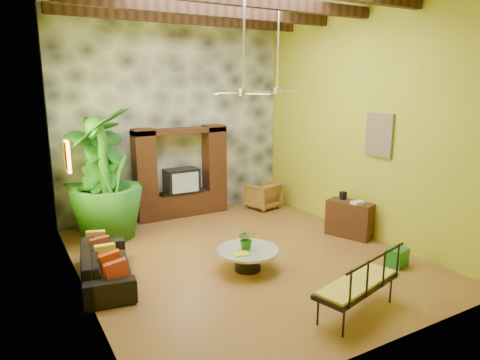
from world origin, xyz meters
TOP-DOWN VIEW (x-y plane):
  - ground at (0.00, 0.00)m, footprint 7.00×7.00m
  - back_wall at (0.00, 3.50)m, footprint 6.00×0.02m
  - left_wall at (-3.00, 0.00)m, footprint 0.02×7.00m
  - right_wall at (3.00, 0.00)m, footprint 0.02×7.00m
  - stone_accent_wall at (0.00, 3.44)m, footprint 5.98×0.10m
  - ceiling_beams at (0.00, 0.00)m, footprint 5.95×5.36m
  - entertainment_center at (0.00, 3.14)m, footprint 2.40×0.55m
  - ceiling_fan_front at (-0.20, -0.40)m, footprint 1.28×1.28m
  - ceiling_fan_back at (1.60, 1.20)m, footprint 1.28×1.28m
  - wall_art_mask at (-2.96, 1.00)m, footprint 0.06×0.32m
  - wall_art_painting at (2.96, -0.60)m, footprint 0.06×0.70m
  - sofa at (-2.60, 0.18)m, footprint 1.12×2.15m
  - wicker_armchair at (2.17, 2.64)m, footprint 0.94×0.96m
  - tall_plant_a at (-2.09, 2.74)m, footprint 1.64×1.38m
  - tall_plant_b at (-2.12, 2.24)m, footprint 1.28×1.29m
  - tall_plant_c at (-2.07, 2.38)m, footprint 2.15×2.15m
  - coffee_table at (-0.24, -0.62)m, footprint 1.14×1.14m
  - centerpiece_plant at (-0.24, -0.58)m, footprint 0.40×0.37m
  - yellow_tray at (-0.48, -0.78)m, footprint 0.29×0.23m
  - iron_bench at (0.37, -2.81)m, footprint 1.64×0.95m
  - side_console at (2.65, -0.21)m, footprint 0.78×1.09m
  - green_bin at (2.28, -1.86)m, footprint 0.45×0.38m

SIDE VIEW (x-z plane):
  - ground at x=0.00m, z-range 0.00..0.00m
  - green_bin at x=2.28m, z-range 0.00..0.34m
  - coffee_table at x=-0.24m, z-range 0.06..0.46m
  - sofa at x=-2.60m, z-range 0.00..0.60m
  - wicker_armchair at x=2.17m, z-range 0.00..0.72m
  - side_console at x=2.65m, z-range 0.00..0.80m
  - yellow_tray at x=-0.48m, z-range 0.40..0.43m
  - iron_bench at x=0.37m, z-range 0.25..0.82m
  - centerpiece_plant at x=-0.24m, z-range 0.40..0.78m
  - tall_plant_b at x=-2.12m, z-range 0.00..1.83m
  - entertainment_center at x=0.00m, z-range -0.18..2.12m
  - tall_plant_a at x=-2.09m, z-range 0.00..2.64m
  - tall_plant_c at x=-2.07m, z-range 0.00..2.88m
  - wall_art_mask at x=-2.96m, z-range 1.83..2.38m
  - wall_art_painting at x=2.96m, z-range 1.85..2.75m
  - back_wall at x=0.00m, z-range 0.00..5.00m
  - left_wall at x=-3.00m, z-range 0.00..5.00m
  - right_wall at x=3.00m, z-range 0.00..5.00m
  - stone_accent_wall at x=0.00m, z-range 0.01..4.99m
  - ceiling_fan_front at x=-0.20m, z-range 2.47..4.33m
  - ceiling_fan_back at x=1.60m, z-range 2.47..4.33m
  - ceiling_beams at x=0.00m, z-range 4.67..4.89m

